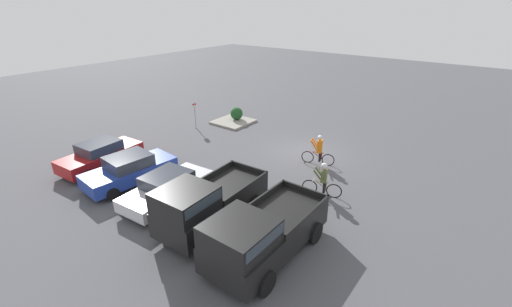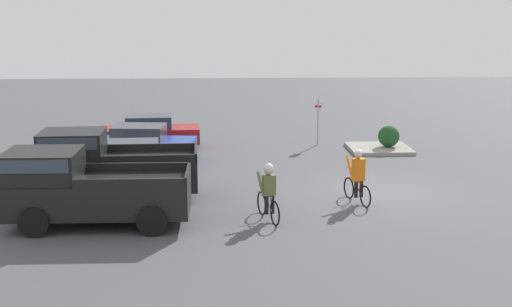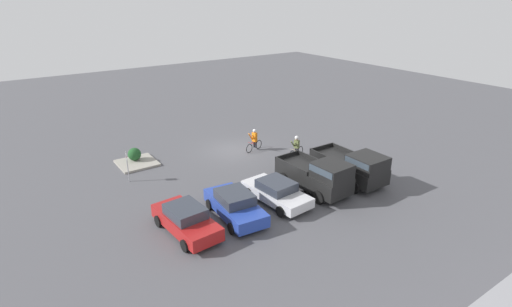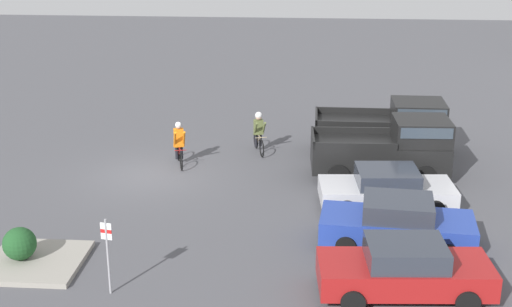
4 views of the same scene
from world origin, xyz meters
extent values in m
plane|color=#4C4C51|center=(0.00, 0.00, 0.00)|extent=(80.00, 80.00, 0.00)
cube|color=black|center=(-3.28, 8.58, 0.84)|extent=(2.11, 5.05, 0.94)
cube|color=black|center=(-3.27, 10.09, 1.73)|extent=(1.93, 2.02, 0.83)
cube|color=#333D47|center=(-3.27, 10.09, 1.91)|extent=(1.99, 1.86, 0.36)
cube|color=black|center=(-4.29, 7.57, 1.44)|extent=(0.10, 3.02, 0.25)
cube|color=black|center=(-2.28, 7.56, 1.44)|extent=(0.10, 3.02, 0.25)
cube|color=black|center=(-3.29, 6.10, 1.44)|extent=(2.09, 0.09, 0.25)
cylinder|color=black|center=(-4.32, 10.14, 0.41)|extent=(0.22, 0.82, 0.82)
cylinder|color=black|center=(-2.23, 10.13, 0.41)|extent=(0.22, 0.82, 0.82)
cylinder|color=black|center=(-4.33, 7.02, 0.41)|extent=(0.22, 0.82, 0.82)
cylinder|color=black|center=(-2.24, 7.01, 0.41)|extent=(0.22, 0.82, 0.82)
cube|color=black|center=(-0.48, 8.36, 0.86)|extent=(2.16, 4.94, 0.98)
cube|color=black|center=(-0.53, 9.82, 1.79)|extent=(1.89, 2.02, 0.87)
cube|color=#333D47|center=(-0.53, 9.82, 1.98)|extent=(1.94, 1.86, 0.38)
cube|color=black|center=(-1.39, 7.35, 1.48)|extent=(0.19, 2.92, 0.25)
cube|color=black|center=(0.50, 7.42, 1.48)|extent=(0.19, 2.92, 0.25)
cube|color=black|center=(-0.39, 5.97, 1.48)|extent=(1.98, 0.15, 0.25)
cylinder|color=black|center=(-1.52, 9.83, 0.41)|extent=(0.25, 0.83, 0.82)
cylinder|color=black|center=(0.45, 9.91, 0.41)|extent=(0.25, 0.83, 0.82)
cylinder|color=black|center=(-1.41, 6.81, 0.41)|extent=(0.25, 0.83, 0.82)
cylinder|color=black|center=(0.56, 6.89, 0.41)|extent=(0.25, 0.83, 0.82)
cube|color=silver|center=(2.32, 8.38, 0.55)|extent=(2.13, 4.46, 0.55)
cube|color=#2D333D|center=(2.32, 8.38, 1.08)|extent=(1.78, 2.07, 0.52)
cylinder|color=black|center=(1.31, 9.70, 0.32)|extent=(0.23, 0.65, 0.64)
cylinder|color=black|center=(3.12, 9.83, 0.32)|extent=(0.23, 0.65, 0.64)
cylinder|color=black|center=(1.52, 6.93, 0.32)|extent=(0.23, 0.65, 0.64)
cylinder|color=black|center=(3.33, 7.06, 0.32)|extent=(0.23, 0.65, 0.64)
cube|color=#233D9E|center=(5.12, 8.40, 0.59)|extent=(2.19, 4.52, 0.67)
cube|color=#2D333D|center=(5.12, 8.40, 1.20)|extent=(1.79, 2.11, 0.55)
cylinder|color=black|center=(4.35, 9.88, 0.30)|extent=(0.23, 0.62, 0.60)
cylinder|color=black|center=(6.14, 9.71, 0.30)|extent=(0.23, 0.62, 0.60)
cylinder|color=black|center=(4.10, 7.09, 0.30)|extent=(0.23, 0.62, 0.60)
cylinder|color=black|center=(5.88, 6.92, 0.30)|extent=(0.23, 0.62, 0.60)
cube|color=maroon|center=(7.92, 8.28, 0.59)|extent=(2.03, 4.43, 0.67)
cube|color=#2D333D|center=(7.92, 8.28, 1.19)|extent=(1.69, 2.05, 0.53)
cylinder|color=black|center=(6.96, 9.60, 0.30)|extent=(0.22, 0.62, 0.61)
cylinder|color=black|center=(8.69, 9.72, 0.30)|extent=(0.22, 0.62, 0.61)
cylinder|color=black|center=(7.15, 6.85, 0.30)|extent=(0.22, 0.62, 0.61)
cylinder|color=black|center=(8.88, 6.97, 0.30)|extent=(0.22, 0.62, 0.61)
torus|color=black|center=(-0.71, 1.07, 0.32)|extent=(0.69, 0.24, 0.70)
torus|color=black|center=(-1.80, 0.75, 0.32)|extent=(0.69, 0.24, 0.70)
cylinder|color=maroon|center=(-1.26, 0.91, 0.49)|extent=(0.57, 0.20, 0.37)
cylinder|color=maroon|center=(-1.26, 0.91, 0.69)|extent=(0.61, 0.21, 0.04)
cylinder|color=maroon|center=(-1.45, 0.86, 0.49)|extent=(0.04, 0.04, 0.34)
cylinder|color=maroon|center=(-0.85, 1.03, 0.71)|extent=(0.15, 0.45, 0.02)
cylinder|color=black|center=(-1.39, 0.97, 0.46)|extent=(0.15, 0.15, 0.52)
cylinder|color=black|center=(-1.34, 0.80, 0.46)|extent=(0.15, 0.15, 0.52)
cube|color=orange|center=(-1.31, 0.90, 1.06)|extent=(0.33, 0.41, 0.70)
cylinder|color=orange|center=(-1.14, 1.12, 1.06)|extent=(0.56, 0.24, 0.75)
cylinder|color=orange|center=(-1.04, 0.80, 1.06)|extent=(0.56, 0.24, 0.75)
sphere|color=tan|center=(-1.28, 0.91, 1.52)|extent=(0.21, 0.21, 0.21)
sphere|color=silver|center=(-1.28, 0.91, 1.57)|extent=(0.23, 0.23, 0.23)
torus|color=black|center=(-2.44, 3.98, 0.34)|extent=(0.71, 0.25, 0.72)
torus|color=black|center=(-3.52, 3.66, 0.34)|extent=(0.71, 0.25, 0.72)
cylinder|color=tan|center=(-2.98, 3.82, 0.51)|extent=(0.57, 0.20, 0.38)
cylinder|color=tan|center=(-2.98, 3.82, 0.71)|extent=(0.61, 0.21, 0.04)
cylinder|color=tan|center=(-3.17, 3.76, 0.51)|extent=(0.04, 0.04, 0.35)
cylinder|color=tan|center=(-2.57, 3.94, 0.74)|extent=(0.15, 0.45, 0.02)
cylinder|color=black|center=(-3.11, 3.87, 0.47)|extent=(0.15, 0.15, 0.54)
cylinder|color=black|center=(-3.06, 3.70, 0.47)|extent=(0.15, 0.15, 0.54)
cube|color=#5B6638|center=(-3.03, 3.80, 1.03)|extent=(0.33, 0.41, 0.59)
cylinder|color=#5B6638|center=(-2.86, 4.03, 1.03)|extent=(0.55, 0.24, 0.65)
cylinder|color=#5B6638|center=(-2.77, 3.70, 1.03)|extent=(0.55, 0.24, 0.65)
sphere|color=tan|center=(-3.00, 3.81, 1.46)|extent=(0.26, 0.26, 0.26)
sphere|color=silver|center=(-3.00, 3.81, 1.52)|extent=(0.28, 0.28, 0.28)
cylinder|color=#9E9EA3|center=(8.40, 0.86, 1.03)|extent=(0.06, 0.06, 2.06)
cube|color=white|center=(8.40, 0.86, 1.73)|extent=(0.08, 0.30, 0.45)
cube|color=red|center=(8.40, 0.86, 1.73)|extent=(0.08, 0.30, 0.10)
cube|color=gray|center=(7.03, -1.62, 0.07)|extent=(2.55, 2.58, 0.15)
sphere|color=#1E4C23|center=(7.02, -2.02, 0.61)|extent=(0.92, 0.92, 0.92)
camera|label=1|loc=(-8.81, 16.63, 8.29)|focal=24.00mm
camera|label=2|loc=(-22.72, 5.13, 5.96)|focal=50.00mm
camera|label=3|loc=(14.84, 24.42, 11.20)|focal=28.00mm
camera|label=4|loc=(24.07, 5.78, 9.30)|focal=50.00mm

